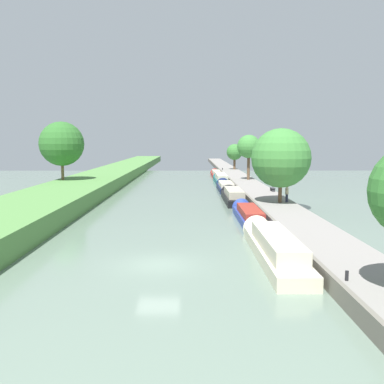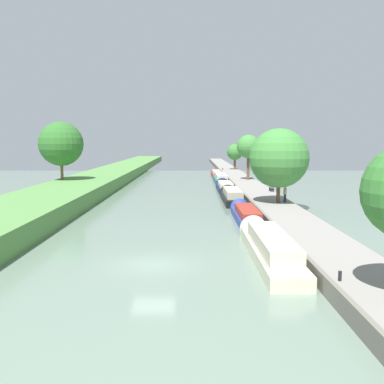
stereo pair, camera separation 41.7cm
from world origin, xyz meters
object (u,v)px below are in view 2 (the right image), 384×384
object	(u,v)px
narrowboat_red	(217,174)
mooring_bollard_near	(341,276)
narrowboat_teal	(222,179)
park_bench	(273,189)
mooring_bollard_far	(224,169)
narrowboat_blue	(247,214)
narrowboat_navy	(226,187)
narrowboat_cream	(269,246)
person_walking	(286,194)
narrowboat_black	(233,196)

from	to	relation	value
narrowboat_red	mooring_bollard_near	distance (m)	69.71
narrowboat_teal	park_bench	distance (m)	21.40
narrowboat_teal	mooring_bollard_far	xyz separation A→B (m)	(1.75, 18.93, 0.47)
narrowboat_blue	mooring_bollard_far	bearing A→B (deg)	88.14
narrowboat_blue	narrowboat_red	world-z (taller)	narrowboat_blue
narrowboat_navy	narrowboat_cream	bearing A→B (deg)	-90.05
mooring_bollard_near	narrowboat_cream	bearing A→B (deg)	104.33
narrowboat_teal	narrowboat_cream	bearing A→B (deg)	-90.19
mooring_bollard_far	park_bench	distance (m)	39.87
narrowboat_blue	narrowboat_navy	world-z (taller)	narrowboat_navy
narrowboat_navy	person_walking	size ratio (longest dim) A/B	6.22
narrowboat_black	narrowboat_navy	distance (m)	11.66
narrowboat_cream	narrowboat_teal	bearing A→B (deg)	89.81
narrowboat_blue	narrowboat_black	size ratio (longest dim) A/B	0.95
narrowboat_navy	person_walking	world-z (taller)	person_walking
narrowboat_teal	mooring_bollard_far	world-z (taller)	narrowboat_teal
person_walking	narrowboat_blue	bearing A→B (deg)	-132.35
mooring_bollard_near	mooring_bollard_far	world-z (taller)	same
narrowboat_cream	narrowboat_black	xyz separation A→B (m)	(-0.02, 24.86, -0.04)
narrowboat_navy	mooring_bollard_near	world-z (taller)	narrowboat_navy
narrowboat_black	person_walking	xyz separation A→B (m)	(4.81, -7.26, 1.12)
narrowboat_black	park_bench	bearing A→B (deg)	24.75
narrowboat_teal	person_walking	xyz separation A→B (m)	(4.63, -30.45, 1.11)
narrowboat_cream	mooring_bollard_near	xyz separation A→B (m)	(1.91, -7.47, 0.44)
mooring_bollard_far	narrowboat_cream	bearing A→B (deg)	-91.63
narrowboat_cream	person_walking	size ratio (longest dim) A/B	8.07
narrowboat_cream	mooring_bollard_near	world-z (taller)	narrowboat_cream
narrowboat_teal	narrowboat_red	xyz separation A→B (m)	(0.06, 14.16, -0.16)
person_walking	mooring_bollard_far	size ratio (longest dim) A/B	3.69
narrowboat_blue	park_bench	distance (m)	15.60
narrowboat_navy	narrowboat_teal	distance (m)	11.53
narrowboat_blue	park_bench	xyz separation A→B (m)	(5.03, 14.75, 0.72)
mooring_bollard_near	mooring_bollard_far	size ratio (longest dim) A/B	1.00
mooring_bollard_far	narrowboat_black	bearing A→B (deg)	-92.62
narrowboat_navy	mooring_bollard_far	xyz separation A→B (m)	(1.88, 30.47, 0.60)
narrowboat_cream	narrowboat_red	distance (m)	62.22
narrowboat_blue	narrowboat_red	size ratio (longest dim) A/B	0.98
mooring_bollard_near	mooring_bollard_far	bearing A→B (deg)	90.00
narrowboat_teal	mooring_bollard_near	bearing A→B (deg)	-88.19
mooring_bollard_near	mooring_bollard_far	distance (m)	74.46
narrowboat_navy	mooring_bollard_near	xyz separation A→B (m)	(1.88, -43.99, 0.60)
narrowboat_black	mooring_bollard_near	distance (m)	32.39
narrowboat_blue	mooring_bollard_near	xyz separation A→B (m)	(1.77, -19.98, 0.60)
narrowboat_red	narrowboat_navy	bearing A→B (deg)	-90.41
narrowboat_blue	narrowboat_navy	distance (m)	24.02
narrowboat_navy	mooring_bollard_near	bearing A→B (deg)	-87.56
narrowboat_teal	narrowboat_red	bearing A→B (deg)	89.77
narrowboat_black	mooring_bollard_near	size ratio (longest dim) A/B	25.26
narrowboat_blue	mooring_bollard_near	bearing A→B (deg)	-84.95
narrowboat_cream	park_bench	world-z (taller)	narrowboat_cream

